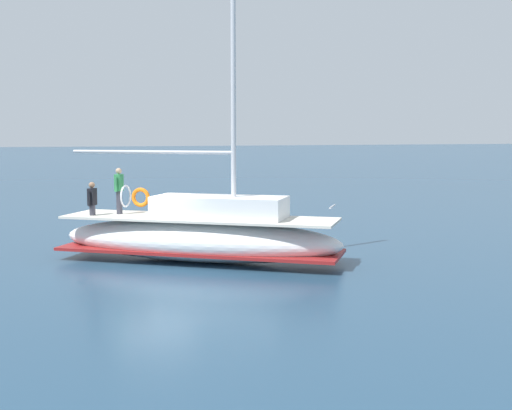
{
  "coord_description": "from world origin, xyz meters",
  "views": [
    {
      "loc": [
        21.25,
        -4.24,
        4.22
      ],
      "look_at": [
        0.07,
        3.48,
        1.8
      ],
      "focal_mm": 46.95,
      "sensor_mm": 36.0,
      "label": 1
    }
  ],
  "objects": [
    {
      "name": "ground_plane",
      "position": [
        0.0,
        0.0,
        0.0
      ],
      "size": [
        400.0,
        400.0,
        0.0
      ],
      "primitive_type": "plane",
      "color": "navy"
    },
    {
      "name": "main_sailboat",
      "position": [
        0.11,
        1.54,
        0.9
      ],
      "size": [
        7.53,
        9.21,
        11.53
      ],
      "color": "white",
      "rests_on": "ground"
    }
  ]
}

